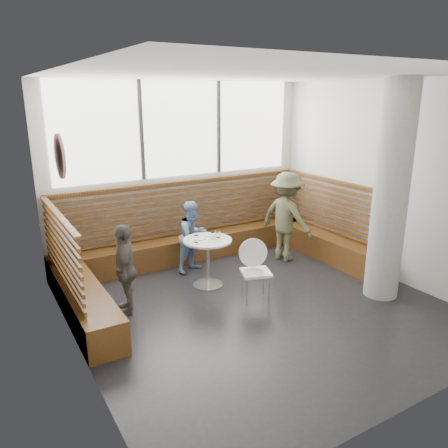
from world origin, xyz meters
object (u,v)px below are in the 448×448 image
cafe_table (208,253)px  adult_man (287,217)px  child_back (193,237)px  cafe_chair (253,265)px  concrete_column (391,193)px  child_left (125,269)px

cafe_table → adult_man: bearing=10.2°
cafe_table → child_back: 0.70m
cafe_chair → concrete_column: bearing=-7.1°
cafe_table → adult_man: 1.87m
cafe_table → child_left: (-1.39, -0.19, 0.08)m
concrete_column → cafe_table: bearing=142.7°
child_back → child_left: bearing=-168.8°
cafe_table → cafe_chair: 0.83m
cafe_chair → child_back: 1.47m
cafe_table → child_back: bearing=82.5°
child_back → concrete_column: bearing=-68.1°
child_back → child_left: size_ratio=0.96×
concrete_column → cafe_table: 2.88m
concrete_column → child_back: concrete_column is taller
cafe_chair → child_back: (-0.27, 1.44, 0.09)m
concrete_column → cafe_chair: concrete_column is taller
cafe_table → adult_man: adult_man is taller
adult_man → concrete_column: bearing=174.7°
adult_man → child_left: (-3.21, -0.51, -0.18)m
concrete_column → cafe_table: concrete_column is taller
adult_man → child_left: bearing=84.6°
concrete_column → adult_man: bearing=99.2°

